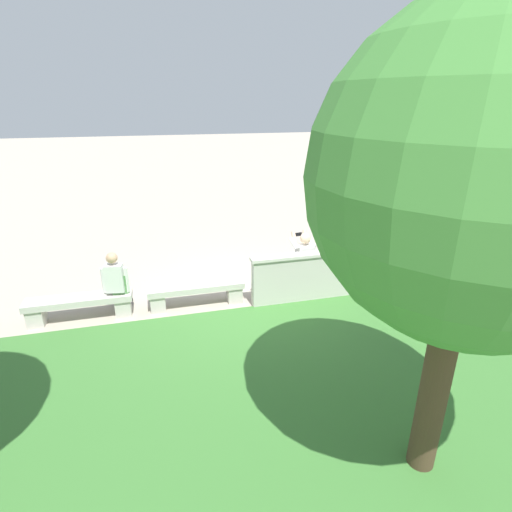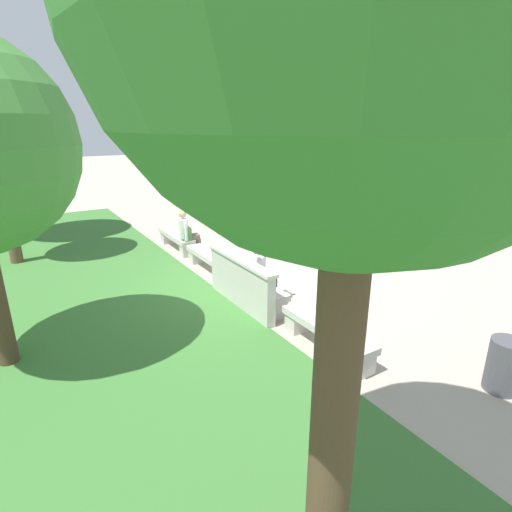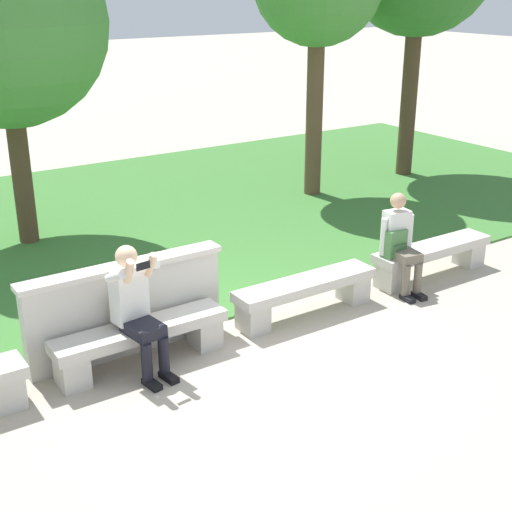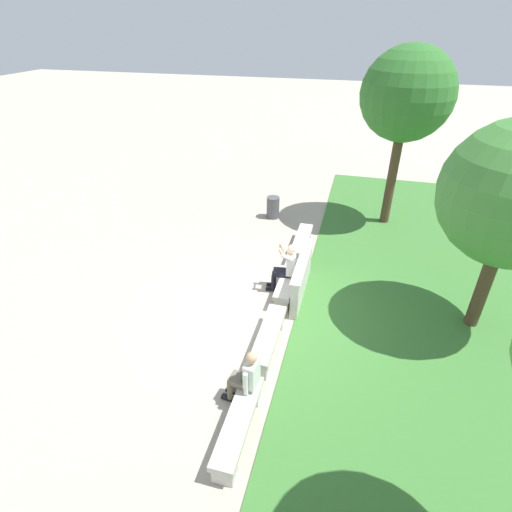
% 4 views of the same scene
% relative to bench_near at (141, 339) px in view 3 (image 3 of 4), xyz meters
% --- Properties ---
extents(ground_plane, '(80.00, 80.00, 0.00)m').
position_rel_bench_near_xyz_m(ground_plane, '(1.06, 0.00, -0.30)').
color(ground_plane, '#B2A593').
extents(grass_strip, '(20.22, 8.00, 0.03)m').
position_rel_bench_near_xyz_m(grass_strip, '(1.06, 4.38, -0.28)').
color(grass_strip, '#3D7533').
rests_on(grass_strip, ground).
extents(bench_near, '(1.85, 0.40, 0.45)m').
position_rel_bench_near_xyz_m(bench_near, '(0.00, 0.00, 0.00)').
color(bench_near, beige).
rests_on(bench_near, ground).
extents(bench_mid, '(1.85, 0.40, 0.45)m').
position_rel_bench_near_xyz_m(bench_mid, '(2.12, 0.00, 0.00)').
color(bench_mid, beige).
rests_on(bench_mid, ground).
extents(bench_far, '(1.85, 0.40, 0.45)m').
position_rel_bench_near_xyz_m(bench_far, '(4.25, 0.00, 0.00)').
color(bench_far, beige).
rests_on(bench_far, ground).
extents(backrest_wall_with_plaque, '(2.22, 0.24, 1.01)m').
position_rel_bench_near_xyz_m(backrest_wall_with_plaque, '(0.00, 0.34, 0.22)').
color(backrest_wall_with_plaque, beige).
rests_on(backrest_wall_with_plaque, ground).
extents(person_photographer, '(0.51, 0.76, 1.32)m').
position_rel_bench_near_xyz_m(person_photographer, '(-0.07, -0.08, 0.44)').
color(person_photographer, black).
rests_on(person_photographer, ground).
extents(person_distant, '(0.48, 0.71, 1.26)m').
position_rel_bench_near_xyz_m(person_distant, '(3.56, -0.07, 0.37)').
color(person_distant, black).
rests_on(person_distant, ground).
extents(backpack, '(0.28, 0.24, 0.43)m').
position_rel_bench_near_xyz_m(backpack, '(3.51, -0.02, 0.33)').
color(backpack, '#4C7F47').
rests_on(backpack, bench_far).
extents(tree_behind_wall, '(2.87, 2.87, 4.63)m').
position_rel_bench_near_xyz_m(tree_behind_wall, '(0.16, 4.31, 2.88)').
color(tree_behind_wall, '#4C3826').
rests_on(tree_behind_wall, ground).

